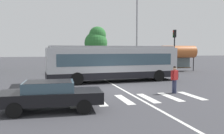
% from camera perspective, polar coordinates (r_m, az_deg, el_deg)
% --- Properties ---
extents(ground_plane, '(160.00, 160.00, 0.00)m').
position_cam_1_polar(ground_plane, '(16.58, 2.42, -5.33)').
color(ground_plane, '#3D3D42').
extents(city_transit_bus, '(11.50, 3.30, 3.06)m').
position_cam_1_polar(city_transit_bus, '(20.32, 0.30, 0.94)').
color(city_transit_bus, black).
rests_on(city_transit_bus, ground_plane).
extents(pedestrian_crossing_street, '(0.55, 0.39, 1.72)m').
position_cam_1_polar(pedestrian_crossing_street, '(15.36, 14.87, -2.58)').
color(pedestrian_crossing_street, '#333856').
rests_on(pedestrian_crossing_street, ground_plane).
extents(foreground_sedan, '(4.59, 2.05, 1.35)m').
position_cam_1_polar(foreground_sedan, '(10.93, -14.66, -6.36)').
color(foreground_sedan, black).
rests_on(foreground_sedan, ground_plane).
extents(parked_car_silver, '(2.27, 4.66, 1.35)m').
position_cam_1_polar(parked_car_silver, '(30.06, -10.76, 0.35)').
color(parked_car_silver, black).
rests_on(parked_car_silver, ground_plane).
extents(parked_car_charcoal, '(2.23, 4.65, 1.35)m').
position_cam_1_polar(parked_car_charcoal, '(30.24, -5.67, 0.43)').
color(parked_car_charcoal, black).
rests_on(parked_car_charcoal, ground_plane).
extents(parked_car_champagne, '(2.32, 4.68, 1.35)m').
position_cam_1_polar(parked_car_champagne, '(30.57, -0.90, 0.49)').
color(parked_car_champagne, black).
rests_on(parked_car_champagne, ground_plane).
extents(traffic_light_far_corner, '(0.33, 0.32, 5.07)m').
position_cam_1_polar(traffic_light_far_corner, '(28.78, 14.85, 5.33)').
color(traffic_light_far_corner, '#28282B').
rests_on(traffic_light_far_corner, ground_plane).
extents(bus_stop_shelter, '(4.58, 1.54, 3.25)m').
position_cam_1_polar(bus_stop_shelter, '(31.25, 15.73, 3.45)').
color(bus_stop_shelter, '#28282B').
rests_on(bus_stop_shelter, ground_plane).
extents(twin_arm_street_lamp, '(5.31, 0.32, 10.21)m').
position_cam_1_polar(twin_arm_street_lamp, '(30.33, 6.05, 10.80)').
color(twin_arm_street_lamp, '#939399').
rests_on(twin_arm_street_lamp, ground_plane).
extents(background_tree_right, '(3.54, 3.54, 6.33)m').
position_cam_1_polar(background_tree_right, '(36.72, -3.81, 6.34)').
color(background_tree_right, brown).
rests_on(background_tree_right, ground_plane).
extents(crosswalk_painted_stripes, '(7.49, 2.64, 0.01)m').
position_cam_1_polar(crosswalk_painted_stripes, '(13.37, 5.86, -7.64)').
color(crosswalk_painted_stripes, silver).
rests_on(crosswalk_painted_stripes, ground_plane).
extents(lane_center_line, '(0.16, 24.00, 0.01)m').
position_cam_1_polar(lane_center_line, '(18.46, 0.46, -4.33)').
color(lane_center_line, silver).
rests_on(lane_center_line, ground_plane).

